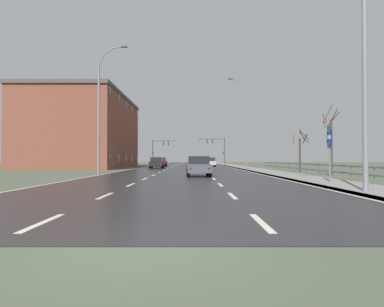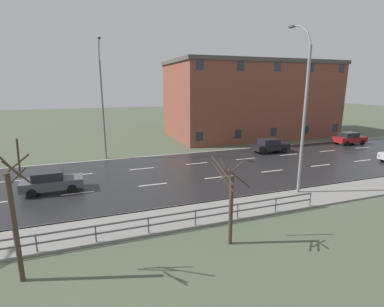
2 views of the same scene
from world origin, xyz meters
name	(u,v)px [view 1 (image 1 of 2)]	position (x,y,z in m)	size (l,w,h in m)	color
ground_plane	(187,168)	(0.00, 48.00, -0.06)	(160.00, 160.00, 0.12)	#4C5642
road_asphalt_strip	(188,166)	(0.00, 60.00, 0.01)	(14.00, 120.00, 0.03)	#232326
sidewalk_right	(233,166)	(8.43, 60.00, 0.06)	(3.00, 120.00, 0.12)	gray
guardrail	(307,167)	(9.85, 22.04, 0.71)	(0.07, 30.62, 1.00)	#515459
street_lamp_foreground	(361,56)	(7.43, 8.14, 5.41)	(2.67, 0.24, 11.08)	slate
street_lamp_midground	(246,125)	(7.47, 38.25, 5.63)	(2.33, 0.24, 11.45)	slate
street_lamp_left_bank	(101,111)	(-7.44, 26.21, 5.68)	(2.69, 0.24, 11.64)	slate
highway_sign	(330,146)	(8.39, 13.70, 2.06)	(0.09, 0.68, 3.21)	slate
traffic_signal_right	(218,146)	(6.41, 70.76, 4.10)	(5.86, 0.36, 5.88)	#38383A
traffic_signal_left	(160,147)	(-6.50, 72.53, 3.88)	(5.43, 0.36, 5.58)	#38383A
car_far_left	(211,162)	(3.90, 53.59, 0.80)	(1.87, 4.12, 1.57)	#B7B7BC
car_near_right	(157,163)	(-4.10, 43.94, 0.80)	(1.85, 4.11, 1.57)	black
car_near_left	(162,162)	(-4.60, 56.31, 0.80)	(1.95, 4.16, 1.57)	maroon
car_mid_centre	(199,166)	(1.36, 21.89, 0.80)	(1.93, 4.15, 1.57)	#474C51
brick_building	(85,132)	(-15.49, 47.93, 5.43)	(12.79, 24.09, 10.85)	brown
bare_tree_near	(332,143)	(11.66, 21.80, 2.59)	(1.40, 1.06, 5.70)	#423328
bare_tree_mid	(301,151)	(11.99, 30.61, 2.13)	(1.63, 1.73, 4.39)	#423328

